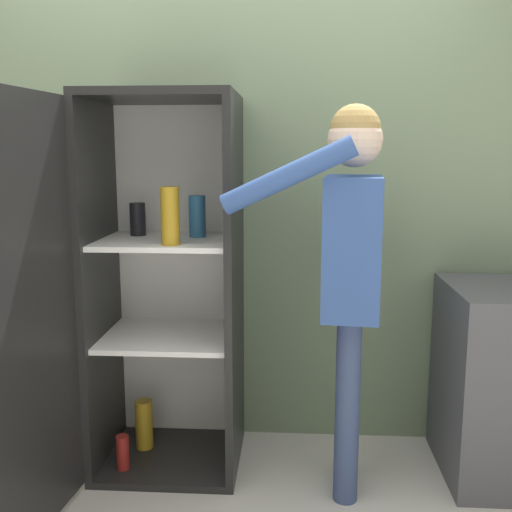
# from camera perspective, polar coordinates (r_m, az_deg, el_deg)

# --- Properties ---
(wall_back) EXTENTS (7.00, 0.06, 2.55)m
(wall_back) POSITION_cam_1_polar(r_m,az_deg,el_deg) (3.13, -2.73, 5.32)
(wall_back) COLOR gray
(wall_back) RESTS_ON ground_plane
(refrigerator) EXTENTS (0.81, 1.28, 1.79)m
(refrigerator) POSITION_cam_1_polar(r_m,az_deg,el_deg) (2.82, -10.86, -3.31)
(refrigerator) COLOR black
(refrigerator) RESTS_ON ground_plane
(person) EXTENTS (0.69, 0.55, 1.72)m
(person) POSITION_cam_1_polar(r_m,az_deg,el_deg) (2.59, 8.92, 0.44)
(person) COLOR #384770
(person) RESTS_ON ground_plane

